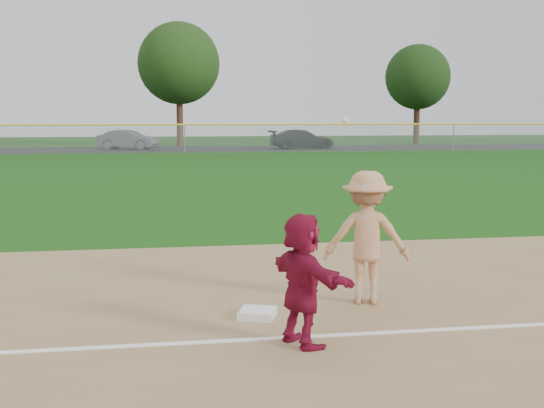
{
  "coord_description": "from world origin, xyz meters",
  "views": [
    {
      "loc": [
        -1.59,
        -8.34,
        2.59
      ],
      "look_at": [
        0.0,
        1.5,
        1.3
      ],
      "focal_mm": 45.0,
      "sensor_mm": 36.0,
      "label": 1
    }
  ],
  "objects": [
    {
      "name": "ground",
      "position": [
        0.0,
        0.0,
        0.0
      ],
      "size": [
        160.0,
        160.0,
        0.0
      ],
      "primitive_type": "plane",
      "color": "#164A0E",
      "rests_on": "ground"
    },
    {
      "name": "foul_line",
      "position": [
        0.0,
        -0.8,
        0.03
      ],
      "size": [
        60.0,
        0.1,
        0.01
      ],
      "primitive_type": "cube",
      "color": "white",
      "rests_on": "infield_dirt"
    },
    {
      "name": "parking_asphalt",
      "position": [
        0.0,
        46.0,
        0.01
      ],
      "size": [
        120.0,
        10.0,
        0.01
      ],
      "primitive_type": "cube",
      "color": "black",
      "rests_on": "ground"
    },
    {
      "name": "first_base",
      "position": [
        -0.42,
        0.08,
        0.07
      ],
      "size": [
        0.57,
        0.57,
        0.1
      ],
      "primitive_type": "cube",
      "rotation": [
        0.0,
        0.0,
        -0.34
      ],
      "color": "white",
      "rests_on": "infield_dirt"
    },
    {
      "name": "base_runner",
      "position": [
        -0.06,
        -1.05,
        0.77
      ],
      "size": [
        0.96,
        1.46,
        1.51
      ],
      "primitive_type": "imported",
      "rotation": [
        0.0,
        0.0,
        1.98
      ],
      "color": "maroon",
      "rests_on": "infield_dirt"
    },
    {
      "name": "car_mid",
      "position": [
        -4.2,
        46.22,
        0.77
      ],
      "size": [
        4.87,
        3.09,
        1.52
      ],
      "primitive_type": "imported",
      "rotation": [
        0.0,
        0.0,
        1.22
      ],
      "color": "#585B60",
      "rests_on": "parking_asphalt"
    },
    {
      "name": "car_right",
      "position": [
        9.48,
        45.13,
        0.77
      ],
      "size": [
        5.37,
        2.54,
        1.51
      ],
      "primitive_type": "imported",
      "rotation": [
        0.0,
        0.0,
        1.65
      ],
      "color": "black",
      "rests_on": "parking_asphalt"
    },
    {
      "name": "first_base_play",
      "position": [
        1.17,
        0.55,
        0.94
      ],
      "size": [
        1.32,
        0.96,
        2.56
      ],
      "color": "#AAAAAC",
      "rests_on": "infield_dirt"
    },
    {
      "name": "outfield_fence",
      "position": [
        0.0,
        40.0,
        1.96
      ],
      "size": [
        110.0,
        0.12,
        110.0
      ],
      "color": "#999EA0",
      "rests_on": "ground"
    },
    {
      "name": "tree_2",
      "position": [
        0.0,
        51.5,
        7.06
      ],
      "size": [
        7.0,
        7.0,
        10.58
      ],
      "color": "#3D2416",
      "rests_on": "ground"
    },
    {
      "name": "tree_3",
      "position": [
        22.0,
        52.8,
        6.16
      ],
      "size": [
        6.0,
        6.0,
        9.19
      ],
      "color": "#321D12",
      "rests_on": "ground"
    }
  ]
}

